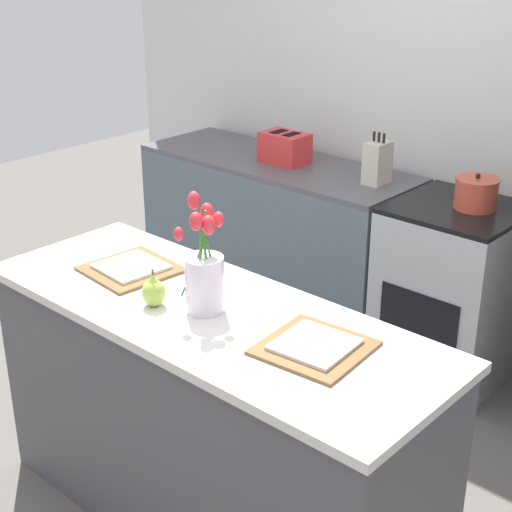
{
  "coord_description": "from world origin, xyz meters",
  "views": [
    {
      "loc": [
        1.75,
        -1.69,
        2.18
      ],
      "look_at": [
        0.0,
        0.25,
        1.06
      ],
      "focal_mm": 55.0,
      "sensor_mm": 36.0,
      "label": 1
    }
  ],
  "objects": [
    {
      "name": "pear_figurine",
      "position": [
        -0.16,
        -0.11,
        0.99
      ],
      "size": [
        0.09,
        0.09,
        0.14
      ],
      "color": "#9EBC47",
      "rests_on": "kitchen_island"
    },
    {
      "name": "flower_vase",
      "position": [
        -0.0,
        -0.01,
        1.07
      ],
      "size": [
        0.14,
        0.16,
        0.42
      ],
      "color": "silver",
      "rests_on": "kitchen_island"
    },
    {
      "name": "stove_range",
      "position": [
        0.1,
        1.6,
        0.46
      ],
      "size": [
        0.6,
        0.61,
        0.91
      ],
      "color": "#B2B5B7",
      "rests_on": "ground_plane"
    },
    {
      "name": "knife_block",
      "position": [
        -0.4,
        1.63,
        1.03
      ],
      "size": [
        0.1,
        0.14,
        0.27
      ],
      "color": "beige",
      "rests_on": "back_counter"
    },
    {
      "name": "toaster",
      "position": [
        -1.0,
        1.6,
        1.0
      ],
      "size": [
        0.28,
        0.18,
        0.17
      ],
      "color": "red",
      "rests_on": "back_counter"
    },
    {
      "name": "kitchen_island",
      "position": [
        0.0,
        0.0,
        0.47
      ],
      "size": [
        1.8,
        0.66,
        0.94
      ],
      "color": "#4C4C51",
      "rests_on": "ground_plane"
    },
    {
      "name": "plate_setting_left",
      "position": [
        -0.45,
        0.03,
        0.95
      ],
      "size": [
        0.34,
        0.34,
        0.02
      ],
      "color": "brown",
      "rests_on": "kitchen_island"
    },
    {
      "name": "back_wall",
      "position": [
        0.0,
        2.0,
        1.35
      ],
      "size": [
        5.2,
        0.08,
        2.7
      ],
      "color": "silver",
      "rests_on": "ground_plane"
    },
    {
      "name": "cooking_pot",
      "position": [
        0.16,
        1.63,
        0.99
      ],
      "size": [
        0.21,
        0.21,
        0.17
      ],
      "color": "#CC4C38",
      "rests_on": "stove_range"
    },
    {
      "name": "back_counter",
      "position": [
        -1.06,
        1.6,
        0.46
      ],
      "size": [
        1.68,
        0.6,
        0.91
      ],
      "color": "slate",
      "rests_on": "ground_plane"
    },
    {
      "name": "plate_setting_right",
      "position": [
        0.45,
        0.03,
        0.95
      ],
      "size": [
        0.34,
        0.34,
        0.02
      ],
      "color": "brown",
      "rests_on": "kitchen_island"
    }
  ]
}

